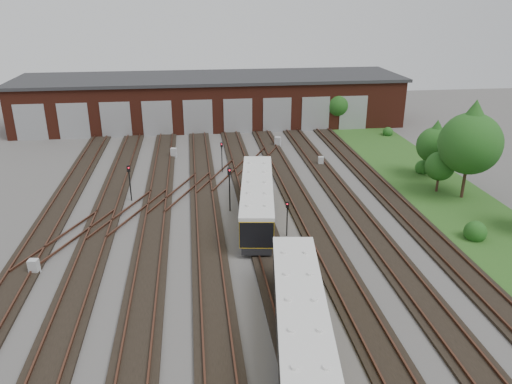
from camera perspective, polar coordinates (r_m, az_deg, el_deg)
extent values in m
plane|color=#4C4947|center=(32.32, -1.56, -9.09)|extent=(120.00, 120.00, 0.00)
cube|color=black|center=(34.08, -26.04, -9.61)|extent=(2.40, 70.00, 0.18)
cube|color=#4E2C1F|center=(34.25, -27.24, -9.36)|extent=(0.10, 70.00, 0.15)
cube|color=#4E2C1F|center=(33.77, -24.93, -9.38)|extent=(0.10, 70.00, 0.15)
cube|color=black|center=(32.97, -19.38, -9.60)|extent=(2.40, 70.00, 0.18)
cube|color=#4E2C1F|center=(33.06, -20.64, -9.37)|extent=(0.10, 70.00, 0.15)
cube|color=#4E2C1F|center=(32.74, -18.17, -9.34)|extent=(0.10, 70.00, 0.15)
cube|color=black|center=(32.33, -12.35, -9.45)|extent=(2.40, 70.00, 0.18)
cube|color=#4E2C1F|center=(32.32, -13.66, -9.24)|extent=(0.10, 70.00, 0.15)
cube|color=#4E2C1F|center=(32.18, -11.09, -9.16)|extent=(0.10, 70.00, 0.15)
cube|color=black|center=(32.17, -5.16, -9.15)|extent=(2.40, 70.00, 0.18)
cube|color=#4E2C1F|center=(32.07, -6.46, -8.97)|extent=(0.10, 70.00, 0.15)
cube|color=#4E2C1F|center=(32.11, -3.87, -8.83)|extent=(0.10, 70.00, 0.15)
cube|color=black|center=(32.50, 1.98, -8.72)|extent=(2.40, 70.00, 0.18)
cube|color=#4E2C1F|center=(32.32, 0.72, -8.55)|extent=(0.10, 70.00, 0.15)
cube|color=#4E2C1F|center=(32.53, 3.25, -8.38)|extent=(0.10, 70.00, 0.15)
cube|color=black|center=(33.32, 8.86, -8.17)|extent=(2.40, 70.00, 0.18)
cube|color=#4E2C1F|center=(33.06, 7.67, -8.03)|extent=(0.10, 70.00, 0.15)
cube|color=#4E2C1F|center=(33.43, 10.07, -7.82)|extent=(0.10, 70.00, 0.15)
cube|color=black|center=(34.58, 15.30, -7.55)|extent=(2.40, 70.00, 0.18)
cube|color=#4E2C1F|center=(34.24, 14.21, -7.43)|extent=(0.10, 70.00, 0.15)
cube|color=#4E2C1F|center=(34.77, 16.43, -7.20)|extent=(0.10, 70.00, 0.15)
cube|color=black|center=(36.24, 21.20, -6.90)|extent=(2.40, 70.00, 0.18)
cube|color=#4E2C1F|center=(35.84, 20.22, -6.79)|extent=(0.10, 70.00, 0.15)
cube|color=#4E2C1F|center=(36.51, 22.24, -6.55)|extent=(0.10, 70.00, 0.15)
cube|color=#4E2C1F|center=(41.34, -14.14, -2.19)|extent=(5.40, 9.62, 0.15)
cube|color=#4E2C1F|center=(44.72, -8.54, 0.10)|extent=(5.40, 9.62, 0.15)
cube|color=#4E2C1F|center=(48.53, -3.77, 2.05)|extent=(5.40, 9.62, 0.15)
cube|color=#4E2C1F|center=(38.50, -20.67, -4.83)|extent=(5.40, 9.62, 0.15)
cube|color=#4E2C1F|center=(52.66, 0.28, 3.69)|extent=(5.40, 9.62, 0.15)
cube|color=#522014|center=(69.03, -5.09, 10.31)|extent=(50.00, 12.00, 6.00)
cube|color=#2A2A2C|center=(68.48, -5.18, 12.89)|extent=(51.00, 12.50, 0.40)
cube|color=#939598|center=(66.13, -24.37, 7.26)|extent=(3.60, 0.12, 4.40)
cube|color=#939598|center=(64.85, -20.12, 7.61)|extent=(3.60, 0.12, 4.40)
cube|color=#939598|center=(63.94, -15.72, 7.94)|extent=(3.60, 0.12, 4.40)
cube|color=#939598|center=(63.40, -11.21, 8.22)|extent=(3.60, 0.12, 4.40)
cube|color=#939598|center=(63.26, -6.64, 8.46)|extent=(3.60, 0.12, 4.40)
cube|color=#939598|center=(63.52, -2.08, 8.64)|extent=(3.60, 0.12, 4.40)
cube|color=#939598|center=(64.16, 2.42, 8.77)|extent=(3.60, 0.12, 4.40)
cube|color=#939598|center=(65.18, 6.81, 8.85)|extent=(3.60, 0.12, 4.40)
cube|color=#939598|center=(66.56, 11.04, 8.87)|extent=(3.60, 0.12, 4.40)
cube|color=#1E4C19|center=(46.48, 21.03, -0.63)|extent=(8.00, 55.00, 0.05)
cube|color=black|center=(25.68, 5.02, -16.79)|extent=(3.81, 13.37, 0.53)
cube|color=yellow|center=(24.93, 5.12, -14.57)|extent=(4.07, 13.40, 1.94)
cube|color=silver|center=(24.30, 5.20, -12.47)|extent=(4.16, 13.41, 0.26)
cube|color=black|center=(24.74, 2.36, -14.19)|extent=(1.64, 11.53, 0.75)
cube|color=black|center=(24.92, 7.88, -14.09)|extent=(1.64, 11.53, 0.75)
cube|color=black|center=(39.26, 0.13, -2.26)|extent=(3.81, 13.37, 0.53)
cube|color=yellow|center=(38.78, 0.13, -0.59)|extent=(4.07, 13.40, 1.94)
cube|color=silver|center=(38.37, 0.13, 0.93)|extent=(4.16, 13.41, 0.26)
cube|color=black|center=(38.72, -1.59, -0.29)|extent=(1.64, 11.53, 0.75)
cube|color=black|center=(38.71, 1.85, -0.30)|extent=(1.64, 11.53, 0.75)
cylinder|color=black|center=(43.75, -14.18, 0.64)|extent=(0.11, 0.11, 2.62)
cube|color=black|center=(43.22, -14.37, 2.60)|extent=(0.30, 0.23, 0.54)
sphere|color=#F80D23|center=(43.09, -14.39, 2.69)|extent=(0.13, 0.13, 0.13)
cylinder|color=black|center=(49.47, -3.91, 3.70)|extent=(0.09, 0.09, 2.59)
cube|color=black|center=(49.02, -3.96, 5.39)|extent=(0.23, 0.15, 0.46)
sphere|color=#F80D23|center=(48.91, -3.96, 5.47)|extent=(0.11, 0.11, 0.11)
cylinder|color=black|center=(40.29, -3.03, -0.11)|extent=(0.11, 0.11, 3.18)
cube|color=black|center=(39.63, -3.08, 2.39)|extent=(0.30, 0.21, 0.55)
sphere|color=#F80D23|center=(39.50, -3.07, 2.49)|extent=(0.13, 0.13, 0.13)
cylinder|color=black|center=(36.34, 3.57, -3.43)|extent=(0.09, 0.09, 2.26)
cube|color=black|center=(35.78, 3.62, -1.47)|extent=(0.26, 0.21, 0.45)
sphere|color=#F80D23|center=(35.67, 3.65, -1.39)|extent=(0.11, 0.11, 0.11)
cube|color=#AFB2B5|center=(34.83, -24.04, -7.80)|extent=(0.67, 0.59, 0.98)
cube|color=#AFB2B5|center=(54.93, -9.38, 4.45)|extent=(0.71, 0.64, 1.03)
cube|color=#AFB2B5|center=(36.83, 0.57, -4.01)|extent=(0.81, 0.74, 1.12)
cube|color=#AFB2B5|center=(58.28, 2.51, 5.77)|extent=(0.84, 0.79, 1.12)
cube|color=#AFB2B5|center=(52.14, 7.42, 3.55)|extent=(0.60, 0.52, 0.91)
cylinder|color=#392319|center=(67.22, 9.06, 7.95)|extent=(0.23, 0.23, 1.71)
sphere|color=#1D4D16|center=(66.73, 9.17, 9.85)|extent=(3.33, 3.33, 3.33)
cone|color=#1D4D16|center=(66.50, 9.24, 10.85)|extent=(2.85, 2.85, 2.38)
cylinder|color=#392319|center=(50.90, 19.43, 2.52)|extent=(0.24, 0.24, 1.76)
sphere|color=#1D4D16|center=(50.23, 19.76, 5.05)|extent=(3.43, 3.43, 3.43)
cone|color=#1D4D16|center=(49.92, 19.94, 6.39)|extent=(2.94, 2.94, 2.45)
cylinder|color=#392319|center=(46.56, 22.64, 0.91)|extent=(0.27, 0.27, 2.67)
sphere|color=#1D4D16|center=(45.52, 23.28, 5.10)|extent=(5.20, 5.20, 5.20)
cone|color=#1D4D16|center=(45.08, 23.62, 7.36)|extent=(4.45, 4.45, 3.71)
cylinder|color=#392319|center=(47.42, 20.00, 0.78)|extent=(0.22, 0.22, 1.32)
sphere|color=#1D4D16|center=(46.86, 20.27, 2.80)|extent=(2.57, 2.57, 2.57)
cone|color=#1D4D16|center=(46.59, 20.42, 3.87)|extent=(2.21, 2.21, 1.84)
sphere|color=#1D4D16|center=(39.29, 23.82, -3.88)|extent=(1.62, 1.62, 1.62)
sphere|color=#1D4D16|center=(51.97, 18.56, 2.87)|extent=(1.53, 1.53, 1.53)
sphere|color=#1D4D16|center=(64.93, 14.85, 6.80)|extent=(1.26, 1.26, 1.26)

